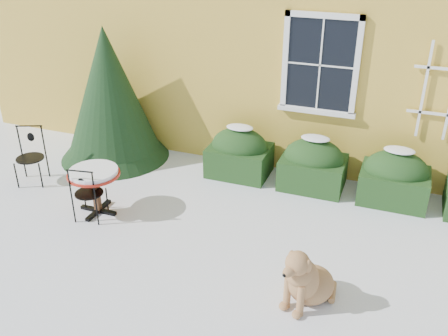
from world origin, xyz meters
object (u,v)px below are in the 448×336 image
at_px(patio_chair_near, 88,193).
at_px(patio_chair_far, 31,155).
at_px(bistro_table, 94,177).
at_px(dog, 305,280).
at_px(evergreen_shrub, 111,107).

xyz_separation_m(patio_chair_near, patio_chair_far, (-1.60, 0.67, 0.04)).
height_order(bistro_table, patio_chair_near, patio_chair_near).
relative_size(patio_chair_far, dog, 1.08).
bearing_deg(dog, evergreen_shrub, 172.45).
height_order(bistro_table, dog, dog).
bearing_deg(evergreen_shrub, patio_chair_far, -119.93).
bearing_deg(evergreen_shrub, patio_chair_near, -68.06).
distance_m(bistro_table, dog, 3.54).
height_order(patio_chair_near, patio_chair_far, patio_chair_far).
height_order(patio_chair_near, dog, patio_chair_near).
relative_size(bistro_table, dog, 0.88).
bearing_deg(patio_chair_far, dog, -37.39).
xyz_separation_m(evergreen_shrub, patio_chair_far, (-0.78, -1.35, -0.50)).
distance_m(evergreen_shrub, dog, 5.07).
bearing_deg(patio_chair_near, bistro_table, -100.06).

